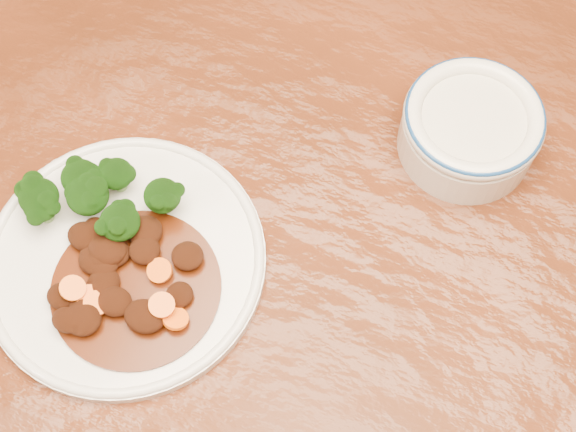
% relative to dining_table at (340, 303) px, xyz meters
% --- Properties ---
extents(ground, '(4.00, 4.00, 0.00)m').
position_rel_dining_table_xyz_m(ground, '(0.00, 0.00, -0.67)').
color(ground, '#472611').
rests_on(ground, ground).
extents(dining_table, '(1.51, 0.92, 0.75)m').
position_rel_dining_table_xyz_m(dining_table, '(0.00, 0.00, 0.00)').
color(dining_table, '#5C2610').
rests_on(dining_table, ground).
extents(dinner_plate, '(0.27, 0.27, 0.02)m').
position_rel_dining_table_xyz_m(dinner_plate, '(-0.20, -0.07, 0.09)').
color(dinner_plate, silver).
rests_on(dinner_plate, dining_table).
extents(broccoli_florets, '(0.14, 0.09, 0.05)m').
position_rel_dining_table_xyz_m(broccoli_florets, '(-0.25, -0.04, 0.12)').
color(broccoli_florets, '#6D994F').
rests_on(broccoli_florets, dinner_plate).
extents(mince_stew, '(0.16, 0.16, 0.03)m').
position_rel_dining_table_xyz_m(mince_stew, '(-0.19, -0.09, 0.10)').
color(mince_stew, '#4E2008').
rests_on(mince_stew, dinner_plate).
extents(dip_bowl, '(0.14, 0.14, 0.06)m').
position_rel_dining_table_xyz_m(dip_bowl, '(0.06, 0.18, 0.11)').
color(dip_bowl, silver).
rests_on(dip_bowl, dining_table).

